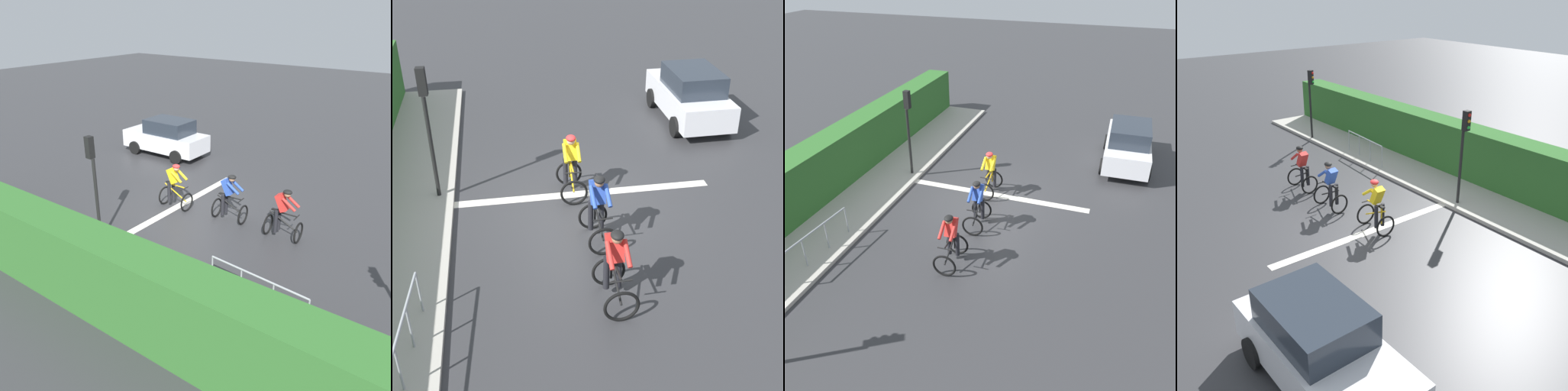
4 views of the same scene
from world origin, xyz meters
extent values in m
plane|color=#333335|center=(0.00, 0.00, 0.00)|extent=(80.00, 80.00, 0.00)
cube|color=#ADA89E|center=(4.42, 2.00, 0.06)|extent=(2.80, 21.25, 0.12)
cube|color=tan|center=(5.32, 2.00, 0.34)|extent=(0.44, 21.25, 0.68)
cube|color=#2D6628|center=(5.62, 2.00, 1.01)|extent=(1.10, 21.25, 2.03)
cube|color=silver|center=(0.00, -0.44, 0.00)|extent=(7.00, 0.30, 0.01)
torus|color=black|center=(-0.15, 4.17, 0.34)|extent=(0.68, 0.08, 0.68)
torus|color=black|center=(-0.12, 3.15, 0.34)|extent=(0.68, 0.08, 0.68)
cylinder|color=black|center=(-0.13, 3.66, 0.59)|extent=(0.07, 0.99, 0.51)
cylinder|color=black|center=(-0.12, 3.36, 0.62)|extent=(0.04, 0.04, 0.55)
cylinder|color=black|center=(-0.13, 3.71, 0.87)|extent=(0.06, 0.71, 0.04)
cube|color=black|center=(-0.12, 3.36, 0.91)|extent=(0.11, 0.22, 0.04)
cylinder|color=black|center=(-0.15, 4.07, 0.84)|extent=(0.42, 0.04, 0.03)
cube|color=red|center=(-0.13, 3.56, 1.21)|extent=(0.31, 0.42, 0.57)
sphere|color=#9E7051|center=(-0.13, 3.71, 1.52)|extent=(0.20, 0.20, 0.20)
ellipsoid|color=black|center=(-0.13, 3.71, 1.59)|extent=(0.25, 0.29, 0.14)
cylinder|color=black|center=(-0.25, 3.45, 0.57)|extent=(0.12, 0.12, 0.74)
cylinder|color=black|center=(-0.01, 3.46, 0.57)|extent=(0.12, 0.12, 0.74)
cylinder|color=red|center=(-0.30, 3.84, 1.26)|extent=(0.10, 0.48, 0.37)
cylinder|color=red|center=(0.02, 3.85, 1.26)|extent=(0.10, 0.48, 0.37)
torus|color=black|center=(-0.22, 2.16, 0.34)|extent=(0.68, 0.09, 0.68)
torus|color=black|center=(-0.17, 1.15, 0.34)|extent=(0.68, 0.09, 0.68)
cylinder|color=black|center=(-0.20, 1.65, 0.59)|extent=(0.09, 0.99, 0.51)
cylinder|color=black|center=(-0.18, 1.35, 0.62)|extent=(0.04, 0.04, 0.55)
cylinder|color=black|center=(-0.20, 1.71, 0.87)|extent=(0.08, 0.72, 0.04)
cube|color=black|center=(-0.18, 1.35, 0.91)|extent=(0.11, 0.22, 0.04)
cylinder|color=black|center=(-0.22, 2.06, 0.84)|extent=(0.42, 0.05, 0.03)
cube|color=#2D51B7|center=(-0.19, 1.55, 1.21)|extent=(0.32, 0.42, 0.57)
sphere|color=#9E7051|center=(-0.20, 1.71, 1.52)|extent=(0.20, 0.20, 0.20)
ellipsoid|color=black|center=(-0.20, 1.71, 1.59)|extent=(0.25, 0.29, 0.14)
cylinder|color=black|center=(-0.31, 1.44, 0.57)|extent=(0.12, 0.12, 0.74)
cylinder|color=black|center=(-0.07, 1.46, 0.57)|extent=(0.12, 0.12, 0.74)
cylinder|color=#2D51B7|center=(-0.37, 1.83, 1.26)|extent=(0.11, 0.48, 0.37)
cylinder|color=#2D51B7|center=(-0.05, 1.85, 1.26)|extent=(0.11, 0.48, 0.37)
torus|color=black|center=(0.09, 0.05, 0.34)|extent=(0.68, 0.07, 0.68)
torus|color=black|center=(0.08, -0.97, 0.34)|extent=(0.68, 0.07, 0.68)
cylinder|color=gold|center=(0.08, -0.46, 0.59)|extent=(0.06, 0.99, 0.51)
cylinder|color=gold|center=(0.08, -0.77, 0.62)|extent=(0.04, 0.04, 0.55)
cylinder|color=gold|center=(0.08, -0.41, 0.87)|extent=(0.06, 0.71, 0.04)
cube|color=black|center=(0.08, -0.77, 0.91)|extent=(0.10, 0.22, 0.04)
cylinder|color=black|center=(0.09, -0.05, 0.84)|extent=(0.42, 0.04, 0.03)
cube|color=yellow|center=(0.08, -0.56, 1.21)|extent=(0.31, 0.41, 0.57)
sphere|color=tan|center=(0.08, -0.41, 1.52)|extent=(0.20, 0.20, 0.20)
ellipsoid|color=red|center=(0.08, -0.41, 1.59)|extent=(0.24, 0.28, 0.14)
cylinder|color=black|center=(-0.04, -0.66, 0.57)|extent=(0.12, 0.12, 0.74)
cylinder|color=black|center=(0.20, -0.67, 0.57)|extent=(0.12, 0.12, 0.74)
cylinder|color=yellow|center=(-0.07, -0.27, 1.26)|extent=(0.10, 0.48, 0.37)
cylinder|color=yellow|center=(0.25, -0.28, 1.26)|extent=(0.10, 0.48, 0.37)
cube|color=silver|center=(-4.42, -4.70, 0.70)|extent=(1.76, 4.13, 0.80)
cube|color=#262D38|center=(-4.43, -4.45, 1.43)|extent=(1.53, 2.15, 0.66)
cylinder|color=black|center=(-3.57, -5.95, 0.32)|extent=(0.23, 0.64, 0.64)
cylinder|color=black|center=(-5.24, -5.98, 0.32)|extent=(0.23, 0.64, 0.64)
cylinder|color=black|center=(-3.61, -3.41, 0.32)|extent=(0.23, 0.64, 0.64)
cylinder|color=black|center=(-5.27, -3.44, 0.32)|extent=(0.23, 0.64, 0.64)
cube|color=#EAEACC|center=(-3.88, -6.70, 0.80)|extent=(0.28, 0.08, 0.16)
cube|color=#EAEACC|center=(-4.90, -6.71, 0.80)|extent=(0.28, 0.08, 0.16)
cylinder|color=black|center=(3.38, -0.81, 1.35)|extent=(0.10, 0.10, 2.70)
cube|color=black|center=(3.37, -0.91, 3.02)|extent=(0.21, 0.21, 0.64)
sphere|color=red|center=(3.37, -1.02, 3.22)|extent=(0.11, 0.11, 0.11)
sphere|color=orange|center=(3.37, -1.02, 3.02)|extent=(0.11, 0.11, 0.11)
sphere|color=green|center=(3.37, -1.02, 2.82)|extent=(0.11, 0.11, 0.11)
cylinder|color=#999EA3|center=(3.52, 4.73, 1.00)|extent=(0.26, 2.65, 0.05)
cylinder|color=#999EA3|center=(3.41, 3.41, 0.50)|extent=(0.04, 0.04, 1.00)
cylinder|color=#999EA3|center=(3.48, 4.29, 0.50)|extent=(0.04, 0.04, 1.00)
cylinder|color=#999EA3|center=(3.55, 5.17, 0.50)|extent=(0.04, 0.04, 1.00)
camera|label=1|loc=(11.08, 8.53, 6.72)|focal=39.67mm
camera|label=2|loc=(1.70, 11.24, 7.01)|focal=49.54mm
camera|label=3|loc=(-4.00, 12.28, 7.81)|focal=39.19mm
camera|label=4|loc=(-7.71, -10.51, 6.97)|focal=42.82mm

